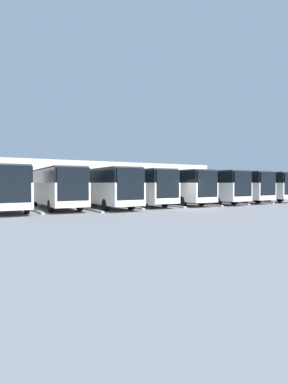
{
  "coord_description": "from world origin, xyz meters",
  "views": [
    {
      "loc": [
        16.19,
        19.85,
        2.18
      ],
      "look_at": [
        1.27,
        -5.65,
        1.3
      ],
      "focal_mm": 28.0,
      "sensor_mm": 36.0,
      "label": 1
    }
  ],
  "objects_px": {
    "bus_6": "(55,186)",
    "bus_1": "(227,186)",
    "bus_4": "(136,186)",
    "bus_3": "(171,186)",
    "bus_2": "(203,186)",
    "bus_7": "(5,187)",
    "bus_5": "(103,186)",
    "bus_0": "(249,185)"
  },
  "relations": [
    {
      "from": "bus_0",
      "to": "bus_2",
      "type": "height_order",
      "value": "same"
    },
    {
      "from": "bus_5",
      "to": "bus_3",
      "type": "bearing_deg",
      "value": -175.28
    },
    {
      "from": "bus_5",
      "to": "bus_4",
      "type": "bearing_deg",
      "value": -165.82
    },
    {
      "from": "bus_1",
      "to": "bus_7",
      "type": "distance_m",
      "value": 23.56
    },
    {
      "from": "bus_3",
      "to": "bus_1",
      "type": "bearing_deg",
      "value": 179.91
    },
    {
      "from": "bus_1",
      "to": "bus_5",
      "type": "height_order",
      "value": "same"
    },
    {
      "from": "bus_6",
      "to": "bus_2",
      "type": "bearing_deg",
      "value": 177.23
    },
    {
      "from": "bus_2",
      "to": "bus_6",
      "type": "distance_m",
      "value": 15.74
    },
    {
      "from": "bus_0",
      "to": "bus_3",
      "type": "distance_m",
      "value": 11.78
    },
    {
      "from": "bus_1",
      "to": "bus_4",
      "type": "relative_size",
      "value": 1.0
    },
    {
      "from": "bus_6",
      "to": "bus_1",
      "type": "bearing_deg",
      "value": 178.85
    },
    {
      "from": "bus_4",
      "to": "bus_3",
      "type": "bearing_deg",
      "value": 175.06
    },
    {
      "from": "bus_3",
      "to": "bus_5",
      "type": "height_order",
      "value": "same"
    },
    {
      "from": "bus_7",
      "to": "bus_3",
      "type": "bearing_deg",
      "value": 179.74
    },
    {
      "from": "bus_1",
      "to": "bus_2",
      "type": "height_order",
      "value": "same"
    },
    {
      "from": "bus_1",
      "to": "bus_4",
      "type": "bearing_deg",
      "value": -1.71
    },
    {
      "from": "bus_1",
      "to": "bus_3",
      "type": "distance_m",
      "value": 7.85
    },
    {
      "from": "bus_3",
      "to": "bus_2",
      "type": "bearing_deg",
      "value": 174.52
    },
    {
      "from": "bus_3",
      "to": "bus_6",
      "type": "xyz_separation_m",
      "value": [
        11.78,
        -0.65,
        0.0
      ]
    },
    {
      "from": "bus_0",
      "to": "bus_3",
      "type": "height_order",
      "value": "same"
    },
    {
      "from": "bus_0",
      "to": "bus_2",
      "type": "relative_size",
      "value": 1.0
    },
    {
      "from": "bus_4",
      "to": "bus_6",
      "type": "relative_size",
      "value": 1.0
    },
    {
      "from": "bus_1",
      "to": "bus_7",
      "type": "xyz_separation_m",
      "value": [
        23.56,
        -0.61,
        0.0
      ]
    },
    {
      "from": "bus_4",
      "to": "bus_7",
      "type": "distance_m",
      "value": 11.78
    },
    {
      "from": "bus_2",
      "to": "bus_7",
      "type": "bearing_deg",
      "value": -1.31
    },
    {
      "from": "bus_0",
      "to": "bus_4",
      "type": "distance_m",
      "value": 15.71
    },
    {
      "from": "bus_3",
      "to": "bus_4",
      "type": "relative_size",
      "value": 1.0
    },
    {
      "from": "bus_3",
      "to": "bus_7",
      "type": "relative_size",
      "value": 1.0
    },
    {
      "from": "bus_5",
      "to": "bus_2",
      "type": "bearing_deg",
      "value": -178.69
    },
    {
      "from": "bus_1",
      "to": "bus_6",
      "type": "xyz_separation_m",
      "value": [
        19.63,
        -0.84,
        0.0
      ]
    },
    {
      "from": "bus_3",
      "to": "bus_0",
      "type": "bearing_deg",
      "value": -179.1
    },
    {
      "from": "bus_4",
      "to": "bus_5",
      "type": "relative_size",
      "value": 1.0
    },
    {
      "from": "bus_7",
      "to": "bus_5",
      "type": "bearing_deg",
      "value": 174.79
    },
    {
      "from": "bus_1",
      "to": "bus_4",
      "type": "distance_m",
      "value": 11.79
    },
    {
      "from": "bus_0",
      "to": "bus_1",
      "type": "bearing_deg",
      "value": 2.89
    },
    {
      "from": "bus_3",
      "to": "bus_7",
      "type": "xyz_separation_m",
      "value": [
        15.7,
        -0.43,
        0.0
      ]
    },
    {
      "from": "bus_4",
      "to": "bus_6",
      "type": "bearing_deg",
      "value": -0.31
    },
    {
      "from": "bus_2",
      "to": "bus_7",
      "type": "relative_size",
      "value": 1.0
    },
    {
      "from": "bus_3",
      "to": "bus_4",
      "type": "height_order",
      "value": "same"
    },
    {
      "from": "bus_3",
      "to": "bus_4",
      "type": "xyz_separation_m",
      "value": [
        3.93,
        -0.43,
        0.0
      ]
    },
    {
      "from": "bus_0",
      "to": "bus_4",
      "type": "relative_size",
      "value": 1.0
    },
    {
      "from": "bus_0",
      "to": "bus_1",
      "type": "xyz_separation_m",
      "value": [
        3.93,
        0.11,
        0.0
      ]
    }
  ]
}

